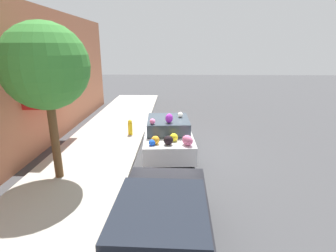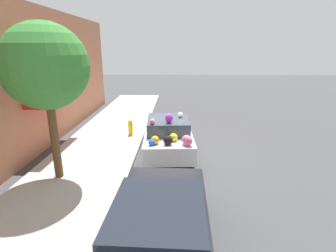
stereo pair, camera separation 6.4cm
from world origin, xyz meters
The scene contains 7 objects.
ground_plane centered at (0.00, 0.00, 0.00)m, with size 60.00×60.00×0.00m, color #424244.
sidewalk_curb centered at (0.00, 2.70, 0.05)m, with size 24.00×3.20×0.11m.
building_facade centered at (0.03, 4.92, 2.70)m, with size 18.00×1.20×5.45m.
street_tree centered at (-2.25, 3.20, 3.40)m, with size 2.39×2.39×4.51m.
fire_hydrant centered at (1.81, 1.69, 0.45)m, with size 0.20×0.20×0.70m.
art_car centered at (-0.05, -0.08, 0.75)m, with size 4.05×1.93×1.73m.
parked_car_plain centered at (-5.45, -0.10, 0.71)m, with size 4.37×1.94×1.34m.
Camera 1 is at (-9.43, -0.34, 3.92)m, focal length 28.00 mm.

